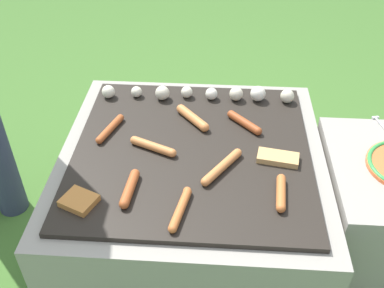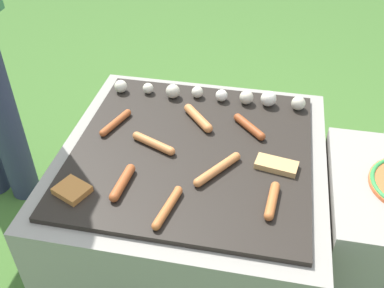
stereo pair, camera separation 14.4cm
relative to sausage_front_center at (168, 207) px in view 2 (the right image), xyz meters
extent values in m
plane|color=#3D6628|center=(0.01, 0.28, -0.44)|extent=(14.00, 14.00, 0.00)
cube|color=gray|center=(0.01, 0.28, -0.24)|extent=(0.86, 0.86, 0.41)
cube|color=black|center=(0.01, 0.28, -0.02)|extent=(0.76, 0.76, 0.02)
cylinder|color=#2D334C|center=(-0.72, 0.37, -0.05)|extent=(0.11, 0.11, 0.78)
cylinder|color=#C6753D|center=(-0.11, 0.26, 0.00)|extent=(0.14, 0.08, 0.03)
sphere|color=#C6753D|center=(-0.18, 0.29, 0.00)|extent=(0.03, 0.03, 0.03)
sphere|color=#C6753D|center=(-0.05, 0.24, 0.00)|extent=(0.03, 0.03, 0.03)
cylinder|color=#C6753D|center=(0.11, 0.18, 0.00)|extent=(0.12, 0.16, 0.03)
sphere|color=#C6753D|center=(0.16, 0.25, 0.00)|extent=(0.03, 0.03, 0.03)
sphere|color=#C6753D|center=(0.06, 0.11, 0.00)|extent=(0.03, 0.03, 0.03)
cylinder|color=#A34C23|center=(-0.15, 0.07, 0.00)|extent=(0.04, 0.13, 0.03)
sphere|color=#A34C23|center=(-0.16, 0.01, 0.00)|extent=(0.03, 0.03, 0.03)
sphere|color=#A34C23|center=(-0.15, 0.13, 0.00)|extent=(0.03, 0.03, 0.03)
cylinder|color=#B7602D|center=(0.28, 0.08, 0.00)|extent=(0.04, 0.12, 0.03)
sphere|color=#B7602D|center=(0.29, 0.14, 0.00)|extent=(0.03, 0.03, 0.03)
sphere|color=#B7602D|center=(0.28, 0.02, 0.00)|extent=(0.03, 0.03, 0.03)
cylinder|color=#A34C23|center=(-0.27, 0.35, 0.00)|extent=(0.07, 0.14, 0.02)
sphere|color=#A34C23|center=(-0.29, 0.29, 0.00)|extent=(0.02, 0.02, 0.02)
sphere|color=#A34C23|center=(-0.25, 0.42, 0.00)|extent=(0.02, 0.02, 0.02)
cylinder|color=#93421E|center=(0.19, 0.42, 0.00)|extent=(0.11, 0.11, 0.03)
sphere|color=#93421E|center=(0.23, 0.37, 0.00)|extent=(0.03, 0.03, 0.03)
sphere|color=#93421E|center=(0.14, 0.46, 0.00)|extent=(0.03, 0.03, 0.03)
cylinder|color=#C6753D|center=(0.01, 0.43, 0.00)|extent=(0.11, 0.13, 0.03)
sphere|color=#C6753D|center=(0.05, 0.38, 0.00)|extent=(0.03, 0.03, 0.03)
sphere|color=#C6753D|center=(-0.04, 0.48, 0.00)|extent=(0.03, 0.03, 0.03)
cylinder|color=#B7602D|center=(0.00, 0.00, 0.00)|extent=(0.05, 0.15, 0.02)
sphere|color=#B7602D|center=(0.02, 0.07, 0.00)|extent=(0.02, 0.02, 0.02)
sphere|color=#B7602D|center=(-0.02, -0.07, 0.00)|extent=(0.02, 0.02, 0.02)
cube|color=tan|center=(0.29, 0.24, 0.00)|extent=(0.14, 0.08, 0.02)
cube|color=#B27033|center=(-0.29, 0.01, 0.00)|extent=(0.12, 0.11, 0.02)
sphere|color=beige|center=(-0.32, 0.56, 0.01)|extent=(0.05, 0.05, 0.05)
sphere|color=beige|center=(-0.22, 0.58, 0.01)|extent=(0.04, 0.04, 0.04)
sphere|color=beige|center=(-0.12, 0.56, 0.01)|extent=(0.05, 0.05, 0.05)
sphere|color=beige|center=(-0.03, 0.58, 0.01)|extent=(0.04, 0.04, 0.04)
sphere|color=silver|center=(0.07, 0.58, 0.01)|extent=(0.04, 0.04, 0.04)
sphere|color=beige|center=(0.16, 0.58, 0.01)|extent=(0.05, 0.05, 0.05)
sphere|color=silver|center=(0.24, 0.58, 0.02)|extent=(0.06, 0.06, 0.06)
sphere|color=beige|center=(0.35, 0.58, 0.01)|extent=(0.05, 0.05, 0.05)
camera|label=1|loc=(0.09, -0.84, 0.92)|focal=42.00mm
camera|label=2|loc=(0.23, -0.83, 0.92)|focal=42.00mm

